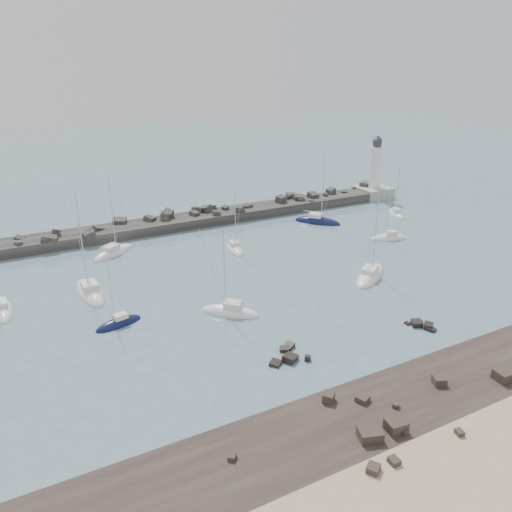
{
  "coord_description": "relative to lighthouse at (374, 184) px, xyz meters",
  "views": [
    {
      "loc": [
        -27.9,
        -47.9,
        30.08
      ],
      "look_at": [
        3.35,
        12.0,
        2.83
      ],
      "focal_mm": 35.0,
      "sensor_mm": 36.0,
      "label": 1
    }
  ],
  "objects": [
    {
      "name": "rock_cluster_near",
      "position": [
        -50.82,
        -46.94,
        -2.99
      ],
      "size": [
        4.7,
        4.2,
        1.42
      ],
      "color": "black",
      "rests_on": "ground"
    },
    {
      "name": "sand_strip",
      "position": [
        -47.0,
        -70.0,
        -3.09
      ],
      "size": [
        140.0,
        14.0,
        1.0
      ],
      "primitive_type": "cube",
      "color": "tan",
      "rests_on": "ground"
    },
    {
      "name": "sailboat_5",
      "position": [
        -52.23,
        -35.44,
        -2.94
      ],
      "size": [
        7.19,
        6.79,
        12.19
      ],
      "color": "white",
      "rests_on": "ground"
    },
    {
      "name": "lighthouse",
      "position": [
        0.0,
        0.0,
        0.0
      ],
      "size": [
        7.0,
        7.0,
        14.6
      ],
      "color": "#9B9A96",
      "rests_on": "ground"
    },
    {
      "name": "sailboat_8",
      "position": [
        -21.86,
        -9.96,
        -2.94
      ],
      "size": [
        8.0,
        8.62,
        14.3
      ],
      "color": "#0E153D",
      "rests_on": "ground"
    },
    {
      "name": "sailboat_6",
      "position": [
        -42.31,
        -15.8,
        -2.96
      ],
      "size": [
        2.91,
        6.94,
        10.77
      ],
      "color": "white",
      "rests_on": "ground"
    },
    {
      "name": "sailboat_11",
      "position": [
        -5.18,
        -13.41,
        -2.95
      ],
      "size": [
        4.04,
        6.77,
        10.5
      ],
      "color": "white",
      "rests_on": "ground"
    },
    {
      "name": "sailboat_4",
      "position": [
        -60.59,
        -8.21,
        -2.95
      ],
      "size": [
        8.59,
        6.96,
        13.55
      ],
      "color": "white",
      "rests_on": "ground"
    },
    {
      "name": "sailboat_3",
      "position": [
        -66.76,
        -21.57,
        -2.94
      ],
      "size": [
        3.57,
        9.67,
        15.08
      ],
      "color": "white",
      "rests_on": "ground"
    },
    {
      "name": "rock_shelf",
      "position": [
        -46.48,
        -60.01,
        -3.07
      ],
      "size": [
        140.0,
        12.0,
        1.89
      ],
      "color": "black",
      "rests_on": "ground"
    },
    {
      "name": "ground",
      "position": [
        -47.0,
        -38.0,
        -3.09
      ],
      "size": [
        400.0,
        400.0,
        0.0
      ],
      "primitive_type": "plane",
      "color": "slate",
      "rests_on": "ground"
    },
    {
      "name": "sailboat_9",
      "position": [
        -16.03,
        -23.62,
        -2.95
      ],
      "size": [
        7.0,
        4.24,
        10.8
      ],
      "color": "white",
      "rests_on": "ground"
    },
    {
      "name": "breakwater",
      "position": [
        -54.29,
        0.03,
        -2.77
      ],
      "size": [
        115.0,
        7.58,
        4.94
      ],
      "color": "#2D2A28",
      "rests_on": "ground"
    },
    {
      "name": "sailboat_2",
      "position": [
        -65.27,
        -31.78,
        -2.96
      ],
      "size": [
        6.06,
        3.05,
        9.4
      ],
      "color": "#0E153D",
      "rests_on": "ground"
    },
    {
      "name": "sailboat_1",
      "position": [
        -77.65,
        -21.27,
        -2.96
      ],
      "size": [
        2.99,
        8.16,
        12.68
      ],
      "color": "white",
      "rests_on": "ground"
    },
    {
      "name": "rock_cluster_far",
      "position": [
        -33.3,
        -48.99,
        -3.02
      ],
      "size": [
        2.65,
        3.43,
        1.37
      ],
      "color": "black",
      "rests_on": "ground"
    },
    {
      "name": "sailboat_7",
      "position": [
        -29.44,
        -34.8,
        -2.95
      ],
      "size": [
        9.41,
        7.64,
        14.79
      ],
      "color": "white",
      "rests_on": "ground"
    }
  ]
}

